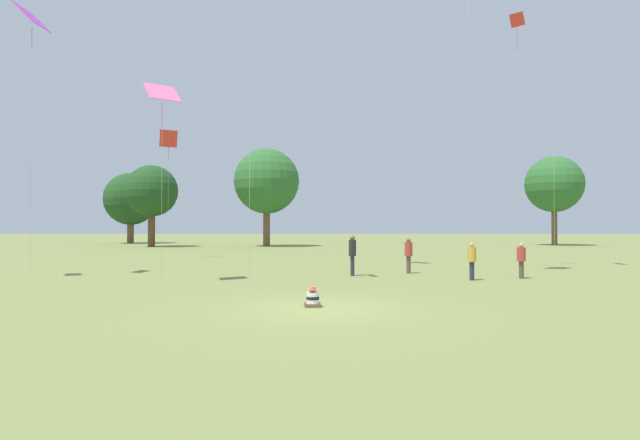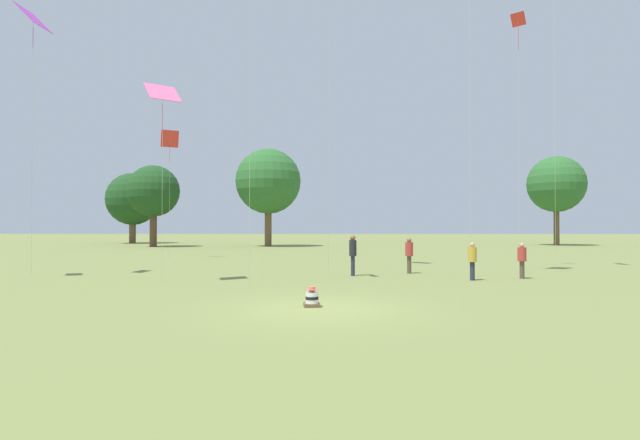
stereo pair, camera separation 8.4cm
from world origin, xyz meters
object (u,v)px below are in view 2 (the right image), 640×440
(distant_tree_1, at_px, (153,191))
(distant_tree_2, at_px, (133,199))
(person_standing_2, at_px, (472,258))
(kite_2, at_px, (518,36))
(person_standing_0, at_px, (522,258))
(kite_4, at_px, (163,96))
(distant_tree_3, at_px, (556,184))
(person_standing_1, at_px, (353,251))
(kite_3, at_px, (170,141))
(kite_1, at_px, (33,23))
(distant_tree_0, at_px, (268,182))
(person_standing_3, at_px, (409,252))
(seated_toddler, at_px, (312,299))

(distant_tree_1, xyz_separation_m, distant_tree_2, (-7.20, 12.06, -0.20))
(person_standing_2, relative_size, distant_tree_2, 0.16)
(kite_2, xyz_separation_m, distant_tree_1, (-30.12, 28.42, -6.35))
(person_standing_0, distance_m, kite_4, 16.32)
(person_standing_0, relative_size, kite_2, 0.11)
(person_standing_0, distance_m, distant_tree_3, 44.47)
(person_standing_1, xyz_separation_m, kite_2, (9.16, 4.48, 11.46))
(kite_4, bearing_deg, distant_tree_3, 59.37)
(person_standing_0, height_order, distant_tree_1, distant_tree_1)
(kite_4, bearing_deg, kite_3, 115.74)
(distant_tree_2, bearing_deg, kite_1, -73.04)
(person_standing_2, xyz_separation_m, distant_tree_0, (-13.10, 36.48, 6.54))
(person_standing_1, bearing_deg, kite_4, 63.30)
(person_standing_0, bearing_deg, kite_1, -79.09)
(distant_tree_0, distance_m, distant_tree_1, 12.89)
(person_standing_0, xyz_separation_m, person_standing_2, (-2.32, -0.75, 0.03))
(person_standing_0, xyz_separation_m, kite_3, (-19.60, 13.44, 7.42))
(kite_4, bearing_deg, person_standing_3, 31.42)
(person_standing_0, relative_size, person_standing_1, 0.83)
(person_standing_3, bearing_deg, seated_toddler, -121.99)
(person_standing_2, bearing_deg, kite_1, 45.81)
(person_standing_2, height_order, kite_4, kite_4)
(person_standing_2, bearing_deg, kite_2, -76.08)
(seated_toddler, relative_size, distant_tree_3, 0.05)
(person_standing_3, distance_m, distant_tree_2, 53.78)
(person_standing_3, relative_size, kite_3, 0.19)
(person_standing_0, height_order, distant_tree_0, distant_tree_0)
(kite_2, bearing_deg, distant_tree_1, 40.31)
(distant_tree_0, xyz_separation_m, distant_tree_1, (-12.71, -1.76, -1.25))
(seated_toddler, distance_m, distant_tree_1, 46.40)
(kite_3, bearing_deg, distant_tree_3, -126.88)
(distant_tree_1, bearing_deg, person_standing_3, -53.21)
(kite_2, height_order, kite_4, kite_2)
(distant_tree_0, distance_m, distant_tree_2, 22.47)
(person_standing_2, bearing_deg, person_standing_0, -113.89)
(person_standing_3, height_order, kite_4, kite_4)
(seated_toddler, distance_m, distant_tree_2, 60.28)
(person_standing_0, relative_size, kite_4, 0.19)
(distant_tree_3, bearing_deg, kite_3, -146.03)
(kite_1, distance_m, distant_tree_0, 36.35)
(person_standing_0, xyz_separation_m, kite_1, (-21.32, 0.06, 10.34))
(kite_2, xyz_separation_m, distant_tree_2, (-37.32, 40.48, -6.55))
(kite_4, relative_size, distant_tree_2, 0.82)
(person_standing_0, relative_size, person_standing_2, 0.97)
(person_standing_1, relative_size, distant_tree_3, 0.17)
(distant_tree_1, relative_size, distant_tree_3, 0.85)
(seated_toddler, xyz_separation_m, distant_tree_3, (27.90, 47.32, 7.19))
(person_standing_0, distance_m, person_standing_1, 7.27)
(kite_2, distance_m, kite_4, 19.16)
(person_standing_3, xyz_separation_m, kite_1, (-16.87, -2.24, 10.23))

